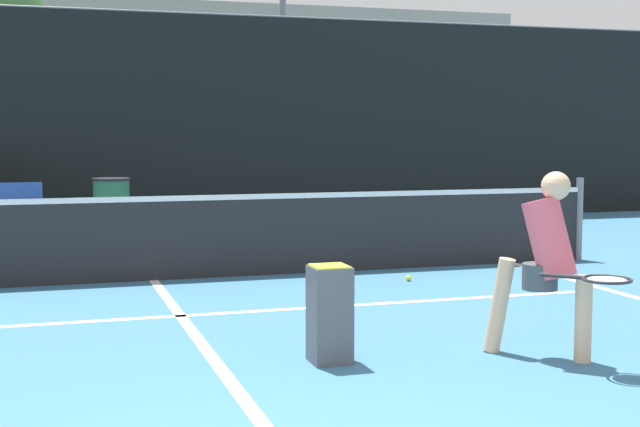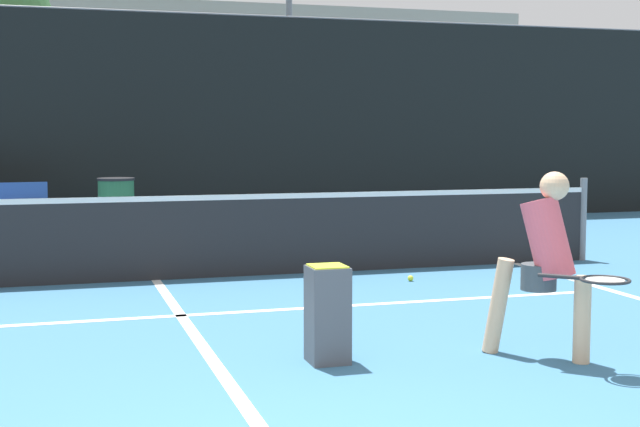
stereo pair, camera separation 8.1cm
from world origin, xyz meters
TOP-DOWN VIEW (x-y plane):
  - court_service_line at (0.00, 4.37)m, footprint 8.25×0.10m
  - court_center_mark at (0.00, 3.40)m, footprint 0.10×6.01m
  - net at (0.00, 6.41)m, footprint 11.09×0.09m
  - fence_back at (0.00, 12.30)m, footprint 24.00×0.06m
  - player_practicing at (2.35, 2.06)m, footprint 0.80×1.09m
  - tennis_ball_scattered_3 at (2.72, 5.52)m, footprint 0.07×0.07m
  - ball_hopper at (0.79, 2.43)m, footprint 0.28×0.28m
  - trash_bin at (-0.12, 10.88)m, footprint 0.59×0.59m
  - parked_car at (0.39, 16.71)m, footprint 1.65×4.56m
  - floodlight_mast at (4.84, 18.82)m, footprint 1.10×0.24m
  - tree_west at (2.35, 21.36)m, footprint 3.03×3.03m
  - building_far at (0.00, 31.79)m, footprint 36.00×2.40m

SIDE VIEW (x-z plane):
  - court_service_line at x=0.00m, z-range 0.00..0.01m
  - court_center_mark at x=0.00m, z-range 0.00..0.01m
  - tennis_ball_scattered_3 at x=2.72m, z-range 0.00..0.07m
  - ball_hopper at x=0.79m, z-range 0.02..0.73m
  - trash_bin at x=-0.12m, z-range 0.00..0.94m
  - net at x=0.00m, z-range -0.02..1.05m
  - parked_car at x=0.39m, z-range -0.11..1.29m
  - player_practicing at x=2.35m, z-range 0.06..1.45m
  - fence_back at x=0.00m, z-range -0.01..3.76m
  - tree_west at x=2.35m, z-range 1.28..4.84m
  - building_far at x=0.00m, z-range 0.00..6.65m
  - floodlight_mast at x=4.84m, z-range 1.11..8.81m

